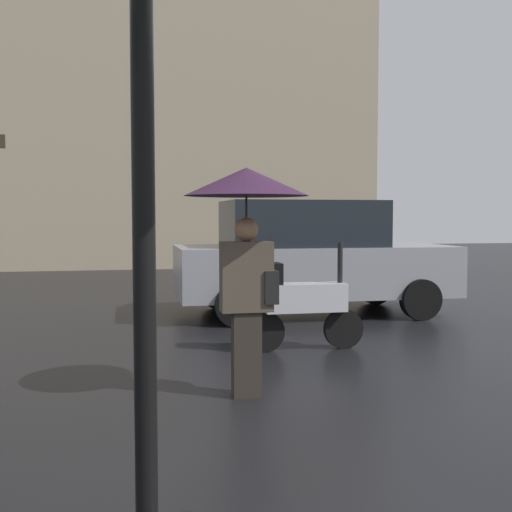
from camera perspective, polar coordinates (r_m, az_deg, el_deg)
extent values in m
cylinder|color=black|center=(2.06, -10.05, -0.46)|extent=(0.07, 0.07, 2.78)
cube|color=#2A241E|center=(5.42, -0.87, -8.83)|extent=(0.24, 0.15, 0.73)
cube|color=#473D33|center=(5.32, -0.87, -1.87)|extent=(0.44, 0.20, 0.59)
sphere|color=#936B4C|center=(5.30, -0.88, 2.40)|extent=(0.20, 0.20, 0.20)
cube|color=black|center=(5.37, 1.18, -2.77)|extent=(0.12, 0.24, 0.28)
cylinder|color=black|center=(5.30, -0.88, 3.82)|extent=(0.02, 0.02, 0.30)
cone|color=#321932|center=(5.31, -0.88, 6.71)|extent=(1.05, 1.05, 0.24)
cylinder|color=black|center=(7.44, 7.88, -6.52)|extent=(0.46, 0.09, 0.46)
cylinder|color=black|center=(7.19, 0.76, -6.85)|extent=(0.46, 0.09, 0.46)
cube|color=silver|center=(7.25, 4.40, -3.73)|extent=(0.94, 0.32, 0.32)
cube|color=black|center=(7.11, 1.13, -1.59)|extent=(0.28, 0.28, 0.24)
cylinder|color=black|center=(7.34, 7.58, -0.92)|extent=(0.06, 0.06, 0.55)
cube|color=gray|center=(9.94, 5.23, -1.29)|extent=(4.26, 1.75, 0.77)
cube|color=black|center=(9.85, 4.06, 2.95)|extent=(2.34, 1.61, 0.70)
cylinder|color=black|center=(11.27, 10.69, -2.73)|extent=(0.61, 0.18, 0.61)
cylinder|color=black|center=(9.68, 14.63, -3.82)|extent=(0.61, 0.18, 0.61)
cylinder|color=black|center=(10.54, -3.42, -3.11)|extent=(0.61, 0.18, 0.61)
cylinder|color=black|center=(8.82, -1.80, -4.42)|extent=(0.61, 0.18, 0.61)
cube|color=gray|center=(20.68, -10.32, 17.66)|extent=(14.22, 3.12, 13.17)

